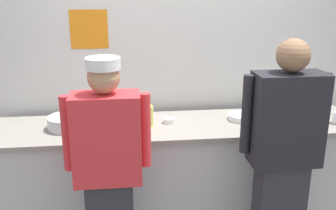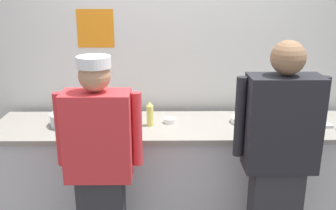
{
  "view_description": "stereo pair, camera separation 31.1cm",
  "coord_description": "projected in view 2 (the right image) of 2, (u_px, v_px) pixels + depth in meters",
  "views": [
    {
      "loc": [
        -0.44,
        -2.62,
        2.03
      ],
      "look_at": [
        -0.1,
        0.34,
        1.09
      ],
      "focal_mm": 41.11,
      "sensor_mm": 36.0,
      "label": 1
    },
    {
      "loc": [
        -0.13,
        -2.64,
        2.03
      ],
      "look_at": [
        -0.1,
        0.34,
        1.09
      ],
      "focal_mm": 41.11,
      "sensor_mm": 36.0,
      "label": 2
    }
  ],
  "objects": [
    {
      "name": "chef_near_left",
      "position": [
        100.0,
        165.0,
        2.62
      ],
      "size": [
        0.58,
        0.24,
        1.6
      ],
      "color": "#2D2D33",
      "rests_on": "ground"
    },
    {
      "name": "squeeze_bottle_primary",
      "position": [
        150.0,
        114.0,
        3.15
      ],
      "size": [
        0.06,
        0.06,
        0.21
      ],
      "color": "#E5E066",
      "rests_on": "prep_counter"
    },
    {
      "name": "chefs_knife",
      "position": [
        110.0,
        128.0,
        3.1
      ],
      "size": [
        0.28,
        0.03,
        0.02
      ],
      "color": "#B7BABF",
      "rests_on": "prep_counter"
    },
    {
      "name": "sheet_tray",
      "position": [
        301.0,
        122.0,
        3.23
      ],
      "size": [
        0.45,
        0.31,
        0.02
      ],
      "primitive_type": "cube",
      "rotation": [
        0.0,
        0.0,
        0.06
      ],
      "color": "#B7BABF",
      "rests_on": "prep_counter"
    },
    {
      "name": "mixing_bowl_steel",
      "position": [
        70.0,
        119.0,
        3.18
      ],
      "size": [
        0.32,
        0.32,
        0.1
      ],
      "primitive_type": "cylinder",
      "color": "#B7BABF",
      "rests_on": "prep_counter"
    },
    {
      "name": "ramekin_green_sauce",
      "position": [
        259.0,
        129.0,
        3.03
      ],
      "size": [
        0.09,
        0.09,
        0.04
      ],
      "color": "white",
      "rests_on": "prep_counter"
    },
    {
      "name": "wall_back",
      "position": [
        178.0,
        59.0,
        3.52
      ],
      "size": [
        4.86,
        0.11,
        2.73
      ],
      "color": "silver",
      "rests_on": "ground"
    },
    {
      "name": "plate_stack_front",
      "position": [
        245.0,
        120.0,
        3.24
      ],
      "size": [
        0.24,
        0.24,
        0.05
      ],
      "color": "white",
      "rests_on": "prep_counter"
    },
    {
      "name": "chef_center",
      "position": [
        279.0,
        157.0,
        2.62
      ],
      "size": [
        0.62,
        0.24,
        1.7
      ],
      "color": "#2D2D33",
      "rests_on": "ground"
    },
    {
      "name": "ramekin_yellow_sauce",
      "position": [
        170.0,
        120.0,
        3.23
      ],
      "size": [
        0.1,
        0.1,
        0.04
      ],
      "color": "white",
      "rests_on": "prep_counter"
    },
    {
      "name": "ramekin_red_sauce",
      "position": [
        101.0,
        118.0,
        3.28
      ],
      "size": [
        0.08,
        0.08,
        0.05
      ],
      "color": "white",
      "rests_on": "prep_counter"
    },
    {
      "name": "prep_counter",
      "position": [
        180.0,
        173.0,
        3.34
      ],
      "size": [
        3.1,
        0.69,
        0.91
      ],
      "color": "silver",
      "rests_on": "ground"
    }
  ]
}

